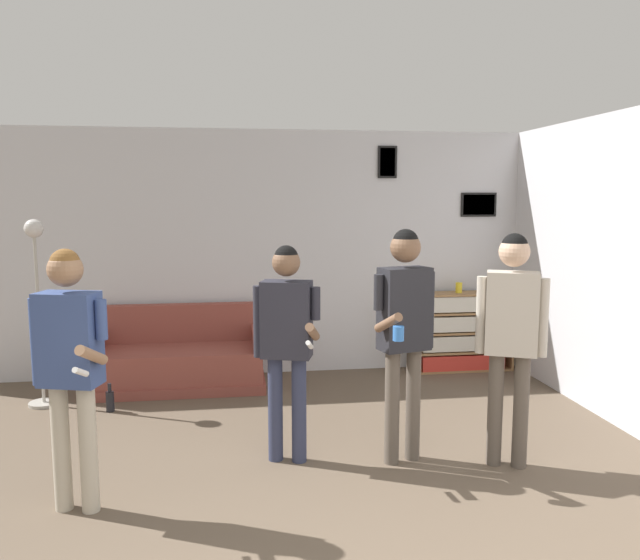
% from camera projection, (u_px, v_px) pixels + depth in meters
% --- Properties ---
extents(wall_back, '(7.80, 0.08, 2.70)m').
position_uv_depth(wall_back, '(284.00, 253.00, 6.94)').
color(wall_back, silver).
rests_on(wall_back, ground_plane).
extents(couch, '(1.79, 0.80, 0.83)m').
position_uv_depth(couch, '(178.00, 360.00, 6.50)').
color(couch, brown).
rests_on(couch, ground_plane).
extents(bookshelf, '(1.17, 0.30, 0.90)m').
position_uv_depth(bookshelf, '(461.00, 332.00, 7.12)').
color(bookshelf, olive).
rests_on(bookshelf, ground_plane).
extents(floor_lamp, '(0.28, 0.28, 1.77)m').
position_uv_depth(floor_lamp, '(38.00, 291.00, 5.81)').
color(floor_lamp, '#ADA89E').
rests_on(floor_lamp, ground_plane).
extents(person_player_foreground_left, '(0.48, 0.54, 1.66)m').
position_uv_depth(person_player_foreground_left, '(69.00, 353.00, 3.81)').
color(person_player_foreground_left, '#B7AD99').
rests_on(person_player_foreground_left, ground_plane).
extents(person_player_foreground_center, '(0.48, 0.54, 1.62)m').
position_uv_depth(person_player_foreground_center, '(287.00, 331.00, 4.56)').
color(person_player_foreground_center, '#2D334C').
rests_on(person_player_foreground_center, ground_plane).
extents(person_watcher_holding_cup, '(0.48, 0.51, 1.74)m').
position_uv_depth(person_watcher_holding_cup, '(404.00, 320.00, 4.54)').
color(person_watcher_holding_cup, brown).
rests_on(person_watcher_holding_cup, ground_plane).
extents(person_spectator_near_bookshelf, '(0.46, 0.33, 1.71)m').
position_uv_depth(person_spectator_near_bookshelf, '(511.00, 325.00, 4.47)').
color(person_spectator_near_bookshelf, brown).
rests_on(person_spectator_near_bookshelf, ground_plane).
extents(bottle_on_floor, '(0.08, 0.08, 0.27)m').
position_uv_depth(bottle_on_floor, '(110.00, 400.00, 5.75)').
color(bottle_on_floor, black).
rests_on(bottle_on_floor, ground_plane).
extents(drinking_cup, '(0.07, 0.07, 0.12)m').
position_uv_depth(drinking_cup, '(459.00, 288.00, 7.04)').
color(drinking_cup, yellow).
rests_on(drinking_cup, bookshelf).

